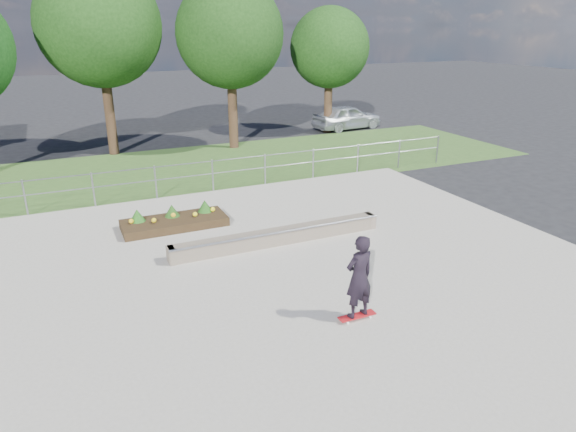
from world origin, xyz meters
The scene contains 11 objects.
ground centered at (0.00, 0.00, 0.00)m, with size 120.00×120.00×0.00m, color black.
grass_verge centered at (0.00, 11.00, 0.01)m, with size 30.00×8.00×0.02m, color #2F4E1F.
concrete_slab centered at (0.00, 0.00, 0.03)m, with size 15.00×15.00×0.06m, color gray.
fence centered at (0.00, 7.50, 0.77)m, with size 20.06×0.06×1.20m.
tree_mid_left centered at (-2.50, 15.00, 5.61)m, with size 5.25×5.25×8.25m.
tree_mid_right centered at (3.00, 14.00, 5.23)m, with size 4.90×4.90×7.70m.
tree_far_right centered at (9.00, 15.50, 4.48)m, with size 4.20×4.20×6.60m.
grind_ledge centered at (0.25, 2.21, 0.26)m, with size 6.00×0.44×0.43m.
planter_bed centered at (-2.05, 4.64, 0.24)m, with size 3.00×1.20×0.61m.
skateboarder centered at (0.16, -1.95, 1.00)m, with size 0.80×0.50×1.82m.
parked_car centered at (10.42, 15.79, 0.70)m, with size 1.65×4.10×1.40m, color #AEB2B8.
Camera 1 is at (-4.83, -9.54, 5.63)m, focal length 32.00 mm.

